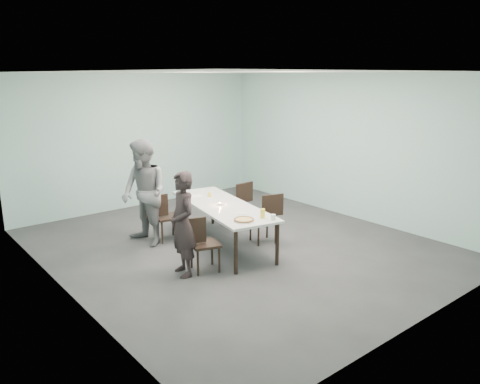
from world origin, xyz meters
TOP-DOWN VIEW (x-y plane):
  - ground at (0.00, 0.00)m, footprint 7.00×7.00m
  - room_shell at (0.00, 0.00)m, footprint 6.02×7.02m
  - table at (-0.18, 0.17)m, footprint 1.39×2.73m
  - chair_near_left at (-1.14, -0.51)m, footprint 0.65×0.53m
  - chair_far_left at (-0.87, 1.06)m, footprint 0.64×0.48m
  - chair_near_right at (0.56, -0.18)m, footprint 0.65×0.52m
  - chair_far_right at (0.76, 0.82)m, footprint 0.62×0.44m
  - diner_near at (-1.40, -0.46)m, footprint 0.49×0.64m
  - diner_far at (-1.20, 1.10)m, footprint 0.78×0.97m
  - pizza at (-0.49, -0.79)m, footprint 0.34×0.34m
  - side_plate at (-0.26, -0.46)m, footprint 0.18×0.18m
  - beer_glass at (-0.17, -0.86)m, footprint 0.08×0.08m
  - water_tumbler at (-0.11, -1.05)m, footprint 0.08×0.08m
  - tealight at (-0.24, 0.17)m, footprint 0.06×0.06m
  - amber_tumbler at (-0.04, 0.76)m, footprint 0.07×0.07m
  - menu at (-0.25, 0.95)m, footprint 0.34×0.27m

SIDE VIEW (x-z plane):
  - ground at x=0.00m, z-range 0.00..0.00m
  - chair_near_left at x=-1.14m, z-range 0.07..0.94m
  - chair_far_left at x=-0.87m, z-range 0.07..0.94m
  - chair_near_right at x=0.56m, z-range 0.07..0.94m
  - chair_far_right at x=0.76m, z-range 0.07..0.94m
  - table at x=-0.18m, z-range 0.32..1.07m
  - menu at x=-0.25m, z-range 0.75..0.76m
  - side_plate at x=-0.26m, z-range 0.75..0.76m
  - pizza at x=-0.49m, z-range 0.75..0.79m
  - tealight at x=-0.24m, z-range 0.75..0.79m
  - amber_tumbler at x=-0.04m, z-range 0.75..0.83m
  - water_tumbler at x=-0.11m, z-range 0.75..0.84m
  - diner_near at x=-1.40m, z-range 0.00..1.60m
  - beer_glass at x=-0.17m, z-range 0.75..0.90m
  - diner_far at x=-1.20m, z-range 0.00..1.88m
  - room_shell at x=0.00m, z-range 0.52..3.53m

